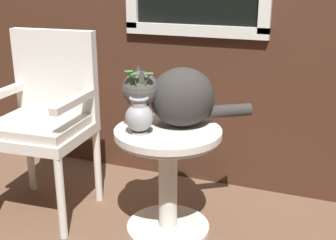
% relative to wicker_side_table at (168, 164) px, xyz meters
% --- Properties ---
extents(ground_plane, '(6.00, 6.00, 0.00)m').
position_rel_wicker_side_table_xyz_m(ground_plane, '(-0.10, -0.08, -0.39)').
color(ground_plane, brown).
extents(wicker_side_table, '(0.55, 0.55, 0.58)m').
position_rel_wicker_side_table_xyz_m(wicker_side_table, '(0.00, 0.00, 0.00)').
color(wicker_side_table, silver).
rests_on(wicker_side_table, ground_plane).
extents(wicker_chair, '(0.55, 0.51, 1.04)m').
position_rel_wicker_side_table_xyz_m(wicker_chair, '(-0.75, 0.00, 0.19)').
color(wicker_chair, silver).
rests_on(wicker_chair, ground_plane).
extents(cat, '(0.60, 0.46, 0.32)m').
position_rel_wicker_side_table_xyz_m(cat, '(0.02, 0.07, 0.35)').
color(cat, '#33302D').
rests_on(cat, wicker_side_table).
extents(pewter_vase_with_ivy, '(0.14, 0.14, 0.31)m').
position_rel_wicker_side_table_xyz_m(pewter_vase_with_ivy, '(-0.11, -0.10, 0.29)').
color(pewter_vase_with_ivy, '#99999E').
rests_on(pewter_vase_with_ivy, wicker_side_table).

